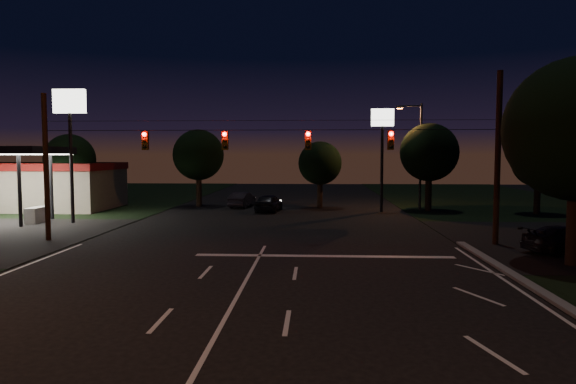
# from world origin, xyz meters

# --- Properties ---
(ground) EXTENTS (140.00, 140.00, 0.00)m
(ground) POSITION_xyz_m (0.00, 0.00, 0.00)
(ground) COLOR black
(ground) RESTS_ON ground
(stop_bar) EXTENTS (12.00, 0.50, 0.01)m
(stop_bar) POSITION_xyz_m (3.00, 11.50, 0.01)
(stop_bar) COLOR silver
(stop_bar) RESTS_ON ground
(utility_pole_right) EXTENTS (0.30, 0.30, 9.00)m
(utility_pole_right) POSITION_xyz_m (12.00, 15.00, 0.00)
(utility_pole_right) COLOR black
(utility_pole_right) RESTS_ON ground
(utility_pole_left) EXTENTS (0.28, 0.28, 8.00)m
(utility_pole_left) POSITION_xyz_m (-12.00, 15.00, 0.00)
(utility_pole_left) COLOR black
(utility_pole_left) RESTS_ON ground
(signal_span) EXTENTS (24.00, 0.40, 1.56)m
(signal_span) POSITION_xyz_m (-0.00, 14.96, 5.50)
(signal_span) COLOR black
(signal_span) RESTS_ON ground
(gas_station) EXTENTS (14.20, 16.10, 5.25)m
(gas_station) POSITION_xyz_m (-21.86, 30.39, 2.38)
(gas_station) COLOR gray
(gas_station) RESTS_ON ground
(pole_sign_left_near) EXTENTS (2.20, 0.30, 9.10)m
(pole_sign_left_near) POSITION_xyz_m (-14.00, 22.00, 6.98)
(pole_sign_left_near) COLOR black
(pole_sign_left_near) RESTS_ON ground
(pole_sign_right) EXTENTS (1.80, 0.30, 8.40)m
(pole_sign_right) POSITION_xyz_m (8.00, 30.00, 6.24)
(pole_sign_right) COLOR black
(pole_sign_right) RESTS_ON ground
(street_light_right_far) EXTENTS (2.20, 0.35, 9.00)m
(street_light_right_far) POSITION_xyz_m (11.24, 32.00, 5.24)
(street_light_right_far) COLOR black
(street_light_right_far) RESTS_ON ground
(tree_far_a) EXTENTS (4.20, 4.20, 6.42)m
(tree_far_a) POSITION_xyz_m (-17.98, 30.12, 4.26)
(tree_far_a) COLOR black
(tree_far_a) RESTS_ON ground
(tree_far_b) EXTENTS (4.60, 4.60, 6.98)m
(tree_far_b) POSITION_xyz_m (-7.98, 34.13, 4.61)
(tree_far_b) COLOR black
(tree_far_b) RESTS_ON ground
(tree_far_c) EXTENTS (3.80, 3.80, 5.86)m
(tree_far_c) POSITION_xyz_m (3.02, 33.10, 3.90)
(tree_far_c) COLOR black
(tree_far_c) RESTS_ON ground
(tree_far_d) EXTENTS (4.80, 4.80, 7.30)m
(tree_far_d) POSITION_xyz_m (12.02, 31.13, 4.83)
(tree_far_d) COLOR black
(tree_far_d) RESTS_ON ground
(tree_far_e) EXTENTS (4.00, 4.00, 6.18)m
(tree_far_e) POSITION_xyz_m (20.02, 29.11, 4.11)
(tree_far_e) COLOR black
(tree_far_e) RESTS_ON ground
(car_oncoming_a) EXTENTS (2.24, 4.49, 1.47)m
(car_oncoming_a) POSITION_xyz_m (-1.25, 29.93, 0.74)
(car_oncoming_a) COLOR black
(car_oncoming_a) RESTS_ON ground
(car_oncoming_b) EXTENTS (2.05, 4.28, 1.35)m
(car_oncoming_b) POSITION_xyz_m (-3.94, 33.36, 0.68)
(car_oncoming_b) COLOR black
(car_oncoming_b) RESTS_ON ground
(car_cross) EXTENTS (4.86, 3.03, 1.31)m
(car_cross) POSITION_xyz_m (14.67, 12.79, 0.66)
(car_cross) COLOR black
(car_cross) RESTS_ON ground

